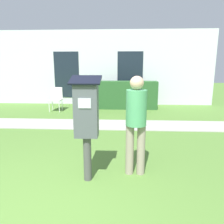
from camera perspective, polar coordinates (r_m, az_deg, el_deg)
sidewalk at (r=6.55m, az=-7.11°, el=-3.18°), size 12.00×1.10×0.02m
building_facade at (r=9.85m, az=-3.58°, el=11.39°), size 10.00×0.26×3.20m
parking_meter at (r=3.19m, az=-6.72°, el=-0.94°), size 0.44×0.31×1.59m
person_standing at (r=3.40m, az=6.31°, el=-1.64°), size 0.32×0.32×1.58m
outdoor_chair_left at (r=8.62m, az=-14.40°, el=3.78°), size 0.44×0.44×0.90m
outdoor_chair_middle at (r=8.40m, az=-8.09°, el=3.83°), size 0.44×0.44×0.90m
hedge_row at (r=8.84m, az=2.28°, el=4.50°), size 2.90×0.60×1.10m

